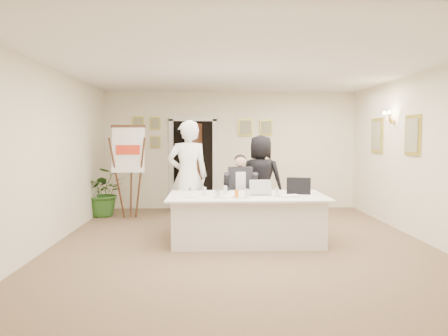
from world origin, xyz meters
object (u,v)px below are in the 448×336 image
potted_palm (104,192)px  conference_table (247,218)px  oj_glass (237,194)px  paper_stack (290,196)px  flip_chart (129,177)px  standing_man (188,176)px  standing_woman (261,180)px  laptop_bag (299,186)px  laptop (260,186)px  steel_jug (218,193)px  seated_man (240,192)px

potted_palm → conference_table: bearing=-40.4°
oj_glass → paper_stack: bearing=7.6°
flip_chart → standing_man: bearing=-45.2°
standing_woman → oj_glass: size_ratio=13.53×
laptop_bag → oj_glass: (-1.06, -0.47, -0.07)m
laptop → standing_woman: bearing=79.2°
oj_glass → laptop: bearing=46.0°
potted_palm → steel_jug: 3.57m
seated_man → potted_palm: 3.22m
paper_stack → standing_man: bearing=146.6°
standing_man → paper_stack: (1.66, -1.09, -0.22)m
standing_man → oj_glass: standing_man is taller
flip_chart → steel_jug: size_ratio=17.53×
potted_palm → laptop: potted_palm is taller
flip_chart → laptop_bag: bearing=-32.8°
standing_woman → steel_jug: standing_woman is taller
laptop → paper_stack: size_ratio=1.22×
laptop → laptop_bag: size_ratio=0.94×
laptop → standing_man: bearing=143.7°
seated_man → flip_chart: bearing=152.2°
standing_woman → laptop_bag: size_ratio=4.51×
conference_table → potted_palm: potted_palm is taller
seated_man → steel_jug: 1.23m
oj_glass → standing_woman: bearing=72.1°
flip_chart → paper_stack: bearing=-39.1°
laptop_bag → standing_man: bearing=173.9°
conference_table → laptop: 0.57m
potted_palm → laptop_bag: 4.46m
standing_woman → laptop: standing_woman is taller
flip_chart → oj_glass: (2.10, -2.51, -0.05)m
conference_table → flip_chart: size_ratio=1.32×
potted_palm → laptop: bearing=-37.7°
laptop_bag → paper_stack: bearing=-105.2°
flip_chart → laptop: size_ratio=5.24×
standing_woman → conference_table: bearing=97.4°
conference_table → flip_chart: bearing=136.9°
laptop → seated_man: bearing=101.6°
seated_man → flip_chart: (-2.26, 1.15, 0.18)m
flip_chart → paper_stack: size_ratio=6.38×
seated_man → laptop: bearing=-75.9°
paper_stack → steel_jug: (-1.13, 0.10, 0.04)m
seated_man → potted_palm: seated_man is taller
steel_jug → paper_stack: bearing=-5.3°
flip_chart → standing_woman: flip_chart is taller
conference_table → potted_palm: size_ratio=2.37×
seated_man → conference_table: bearing=-88.8°
flip_chart → seated_man: bearing=-27.0°
standing_woman → steel_jug: 1.83m
conference_table → flip_chart: 3.18m
flip_chart → conference_table: bearing=-43.1°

